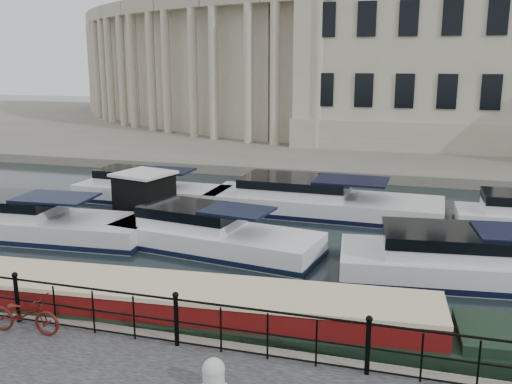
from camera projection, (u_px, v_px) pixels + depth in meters
ground_plane at (215, 323)px, 14.39m from camera, size 160.00×160.00×0.00m
far_bank at (368, 131)px, 50.76m from camera, size 120.00×42.00×0.55m
railing at (176, 317)px, 12.02m from camera, size 24.14×0.14×1.22m
civic_building at (354, 53)px, 45.49m from camera, size 53.55×31.84×16.85m
bicycle at (24, 314)px, 12.63m from camera, size 1.74×0.71×0.90m
mooring_bollard at (214, 375)px, 10.45m from camera, size 0.56×0.56×0.63m
narrowboat at (173, 316)px, 13.95m from camera, size 16.12×3.36×1.58m
harbour_hut at (145, 200)px, 23.06m from camera, size 3.22×2.89×2.17m
cabin_cruisers at (268, 223)px, 21.94m from camera, size 26.40×9.85×1.99m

